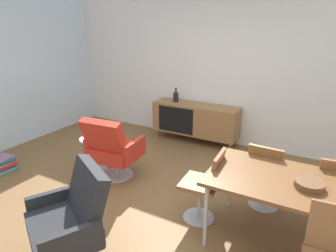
% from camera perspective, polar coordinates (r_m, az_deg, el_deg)
% --- Properties ---
extents(ground_plane, '(8.32, 8.32, 0.00)m').
position_cam_1_polar(ground_plane, '(3.66, -4.60, -16.17)').
color(ground_plane, brown).
extents(wall_back, '(6.80, 0.12, 2.80)m').
position_cam_1_polar(wall_back, '(5.37, 10.74, 11.38)').
color(wall_back, white).
rests_on(wall_back, ground_plane).
extents(sideboard, '(1.60, 0.45, 0.72)m').
position_cam_1_polar(sideboard, '(5.45, 5.33, 1.35)').
color(sideboard, olive).
rests_on(sideboard, ground_plane).
extents(vase_cobalt, '(0.10, 0.10, 0.27)m').
position_cam_1_polar(vase_cobalt, '(5.51, 1.54, 5.72)').
color(vase_cobalt, black).
rests_on(vase_cobalt, sideboard).
extents(dining_table, '(1.60, 0.90, 0.74)m').
position_cam_1_polar(dining_table, '(3.01, 23.59, -10.69)').
color(dining_table, brown).
rests_on(dining_table, ground_plane).
extents(wooden_bowl_on_table, '(0.26, 0.26, 0.06)m').
position_cam_1_polar(wooden_bowl_on_table, '(2.94, 25.93, -10.20)').
color(wooden_bowl_on_table, brown).
rests_on(wooden_bowl_on_table, dining_table).
extents(dining_chair_back_right, '(0.43, 0.45, 0.86)m').
position_cam_1_polar(dining_chair_back_right, '(3.62, 29.76, -10.64)').
color(dining_chair_back_right, brown).
rests_on(dining_chair_back_right, ground_plane).
extents(dining_chair_near_window, '(0.45, 0.42, 0.86)m').
position_cam_1_polar(dining_chair_near_window, '(3.29, 7.29, -11.02)').
color(dining_chair_near_window, brown).
rests_on(dining_chair_near_window, ground_plane).
extents(dining_chair_back_left, '(0.42, 0.44, 0.86)m').
position_cam_1_polar(dining_chair_back_left, '(3.64, 18.59, -8.74)').
color(dining_chair_back_left, brown).
rests_on(dining_chair_back_left, ground_plane).
extents(lounge_chair_red, '(0.76, 0.70, 0.95)m').
position_cam_1_polar(lounge_chair_red, '(4.20, -10.83, -4.20)').
color(lounge_chair_red, red).
rests_on(lounge_chair_red, ground_plane).
extents(armchair_black_shell, '(0.88, 0.87, 0.95)m').
position_cam_1_polar(armchair_black_shell, '(2.89, -18.53, -16.83)').
color(armchair_black_shell, '#262628').
rests_on(armchair_black_shell, ground_plane).
extents(side_table_round, '(0.44, 0.44, 0.52)m').
position_cam_1_polar(side_table_round, '(4.54, -13.98, -4.57)').
color(side_table_round, white).
rests_on(side_table_round, ground_plane).
extents(fruit_bowl, '(0.20, 0.20, 0.11)m').
position_cam_1_polar(fruit_bowl, '(4.45, -14.22, -1.80)').
color(fruit_bowl, '#262628').
rests_on(fruit_bowl, side_table_round).
extents(magazine_stack, '(0.33, 0.40, 0.22)m').
position_cam_1_polar(magazine_stack, '(5.11, -29.83, -6.58)').
color(magazine_stack, '#3F7F4C').
rests_on(magazine_stack, ground_plane).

